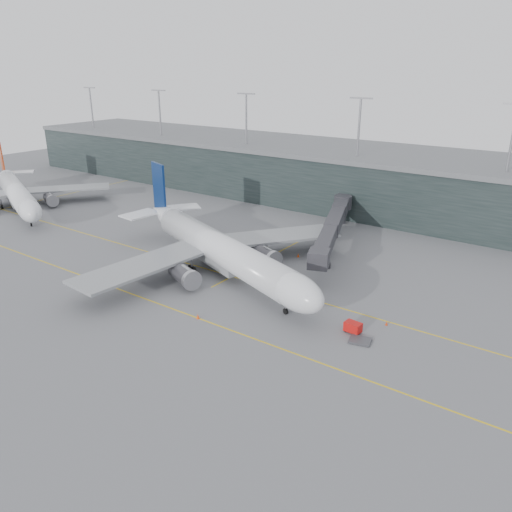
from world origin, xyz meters
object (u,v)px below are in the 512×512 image
Objects in this scene: second_aircraft at (17,193)px; gse_cart at (353,327)px; jet_bridge at (345,221)px; main_aircraft at (220,249)px.

second_aircraft is 20.59× the size of gse_cart.
second_aircraft reaches higher than jet_bridge.
gse_cart is at bearing -82.27° from jet_bridge.
main_aircraft is 31.14m from gse_cart.
second_aircraft is (-73.27, 2.92, -0.37)m from main_aircraft.
jet_bridge is 88.87m from second_aircraft.
main_aircraft is 1.09× the size of second_aircraft.
second_aircraft is at bearing -179.51° from gse_cart.
main_aircraft is 30.48m from jet_bridge.
jet_bridge is (11.98, 28.01, 0.59)m from main_aircraft.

